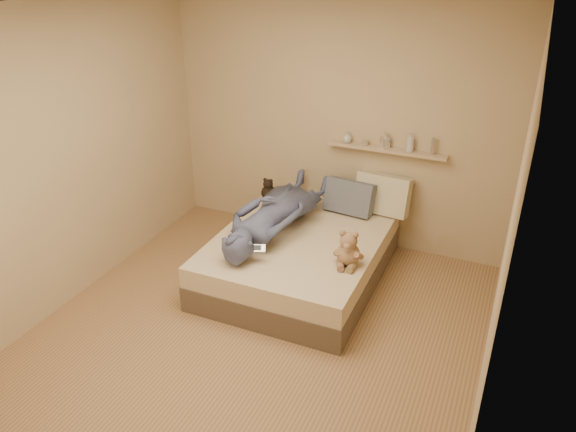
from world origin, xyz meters
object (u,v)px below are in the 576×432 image
at_px(game_console, 256,248).
at_px(wall_shelf, 386,150).
at_px(bed, 300,257).
at_px(teddy_bear, 348,251).
at_px(dark_plush, 268,190).
at_px(pillow_cream, 383,194).
at_px(person, 275,211).
at_px(pillow_grey, 350,197).

distance_m(game_console, wall_shelf, 1.73).
relative_size(bed, teddy_bear, 5.60).
bearing_deg(dark_plush, bed, -45.21).
height_order(teddy_bear, pillow_cream, pillow_cream).
bearing_deg(wall_shelf, dark_plush, -166.90).
relative_size(pillow_cream, person, 0.33).
bearing_deg(bed, teddy_bear, -27.87).
xyz_separation_m(bed, pillow_grey, (0.26, 0.69, 0.40)).
height_order(teddy_bear, person, person).
bearing_deg(game_console, person, 99.35).
height_order(dark_plush, pillow_cream, pillow_cream).
bearing_deg(game_console, teddy_bear, 20.40).
xyz_separation_m(dark_plush, pillow_grey, (0.89, 0.06, 0.06)).
xyz_separation_m(game_console, wall_shelf, (0.72, 1.49, 0.51)).
distance_m(teddy_bear, person, 0.91).
relative_size(game_console, dark_plush, 0.70).
bearing_deg(pillow_cream, dark_plush, -170.73).
bearing_deg(pillow_grey, person, -129.20).
distance_m(bed, game_console, 0.71).
xyz_separation_m(dark_plush, pillow_cream, (1.20, 0.20, 0.09)).
bearing_deg(game_console, wall_shelf, 64.23).
height_order(teddy_bear, wall_shelf, wall_shelf).
bearing_deg(game_console, pillow_grey, 71.27).
distance_m(game_console, teddy_bear, 0.79).
bearing_deg(game_console, pillow_cream, 62.39).
xyz_separation_m(bed, game_console, (-0.17, -0.58, 0.37)).
bearing_deg(bed, wall_shelf, 58.82).
xyz_separation_m(teddy_bear, person, (-0.84, 0.34, 0.06)).
xyz_separation_m(teddy_bear, pillow_cream, (-0.01, 1.13, 0.06)).
height_order(game_console, dark_plush, dark_plush).
bearing_deg(bed, dark_plush, 134.79).
relative_size(game_console, pillow_cream, 0.31).
xyz_separation_m(game_console, teddy_bear, (0.74, 0.28, -0.00)).
bearing_deg(person, game_console, 104.00).
height_order(dark_plush, person, person).
bearing_deg(teddy_bear, pillow_cream, 90.28).
height_order(teddy_bear, pillow_grey, pillow_grey).
xyz_separation_m(person, wall_shelf, (0.82, 0.87, 0.45)).
xyz_separation_m(dark_plush, wall_shelf, (1.18, 0.27, 0.54)).
relative_size(pillow_cream, pillow_grey, 1.10).
distance_m(teddy_bear, dark_plush, 1.53).
height_order(game_console, pillow_grey, pillow_grey).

